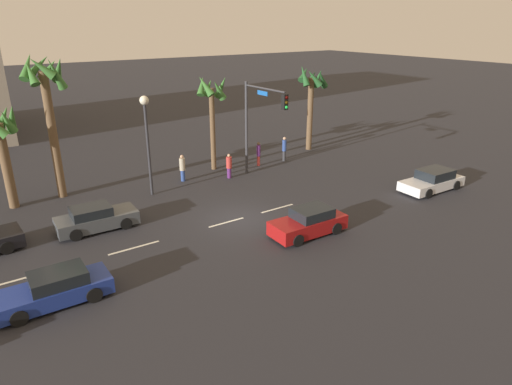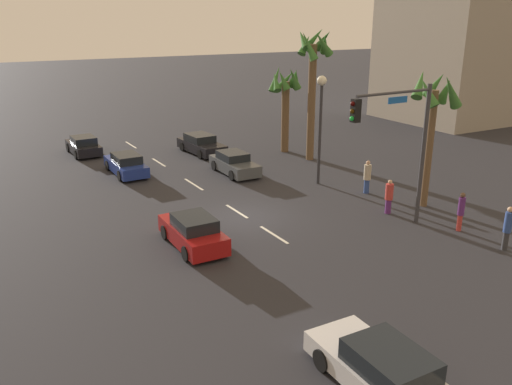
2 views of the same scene
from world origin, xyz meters
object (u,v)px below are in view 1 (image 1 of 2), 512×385
car_2 (54,289)px  palm_tree_1 (47,95)px  streetlamp (146,127)px  pedestrian_3 (284,148)px  car_3 (309,222)px  pedestrian_0 (229,166)px  car_4 (96,219)px  car_5 (432,181)px  pedestrian_1 (259,153)px  palm_tree_2 (212,99)px  traffic_signal (259,116)px  pedestrian_2 (182,167)px  palm_tree_3 (0,136)px  palm_tree_0 (312,89)px

car_2 → palm_tree_1: palm_tree_1 is taller
streetlamp → pedestrian_3: (11.60, 1.11, -3.37)m
car_3 → pedestrian_0: pedestrian_0 is taller
car_2 → streetlamp: bearing=49.6°
car_3 → pedestrian_3: bearing=57.8°
car_4 → car_5: car_5 is taller
car_4 → pedestrian_1: size_ratio=2.28×
car_2 → palm_tree_2: bearing=40.1°
traffic_signal → palm_tree_1: bearing=161.2°
palm_tree_2 → pedestrian_0: bearing=-93.3°
pedestrian_2 → palm_tree_1: size_ratio=0.21×
traffic_signal → pedestrian_0: bearing=143.8°
palm_tree_2 → car_3: bearing=-96.5°
streetlamp → pedestrian_3: 12.13m
palm_tree_2 → palm_tree_3: bearing=178.7°
car_4 → car_2: bearing=-119.3°
streetlamp → pedestrian_2: (2.81, 1.26, -3.42)m
palm_tree_0 → car_4: bearing=-163.7°
car_2 → streetlamp: 12.62m
car_3 → palm_tree_0: 17.37m
palm_tree_0 → palm_tree_1: bearing=179.0°
car_4 → traffic_signal: (11.96, 2.02, 3.81)m
pedestrian_2 → palm_tree_0: palm_tree_0 is taller
palm_tree_3 → pedestrian_2: bearing=-7.9°
car_4 → streetlamp: streetlamp is taller
pedestrian_0 → pedestrian_1: 3.57m
pedestrian_0 → palm_tree_1: size_ratio=0.20×
car_2 → palm_tree_0: palm_tree_0 is taller
car_4 → palm_tree_0: (19.99, 5.83, 4.51)m
car_5 → palm_tree_1: (-20.40, 12.59, 5.76)m
streetlamp → pedestrian_1: 9.86m
car_3 → pedestrian_0: size_ratio=2.35×
car_4 → pedestrian_3: (16.07, 4.35, 0.42)m
pedestrian_2 → palm_tree_0: size_ratio=0.26×
pedestrian_1 → car_5: bearing=-59.3°
car_3 → palm_tree_3: palm_tree_3 is taller
streetlamp → pedestrian_0: size_ratio=3.59×
car_2 → pedestrian_0: size_ratio=2.49×
car_2 → car_5: bearing=-1.2°
car_2 → pedestrian_0: pedestrian_0 is taller
car_4 → pedestrian_1: (13.65, 4.44, 0.37)m
pedestrian_0 → pedestrian_1: bearing=19.6°
traffic_signal → palm_tree_2: (-1.54, 3.64, 0.83)m
palm_tree_2 → palm_tree_3: size_ratio=1.14×
pedestrian_0 → car_3: bearing=-97.2°
car_5 → pedestrian_1: size_ratio=2.50×
car_2 → pedestrian_3: bearing=27.9°
pedestrian_1 → pedestrian_3: size_ratio=0.95×
palm_tree_0 → traffic_signal: bearing=-154.6°
pedestrian_0 → palm_tree_3: 14.18m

